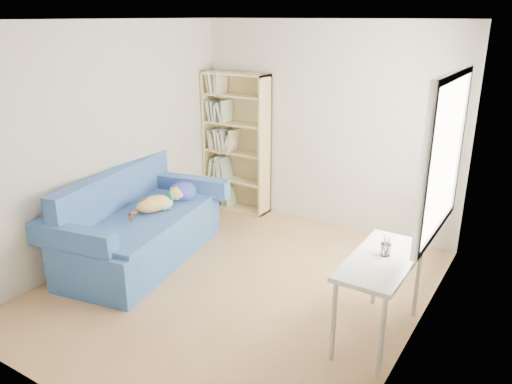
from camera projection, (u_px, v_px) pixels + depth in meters
ground at (238, 286)px, 5.14m from camera, size 4.00×4.00×0.00m
room_shell at (247, 131)px, 4.57m from camera, size 3.54×4.04×2.62m
sofa at (140, 227)px, 5.64m from camera, size 1.32×2.19×1.00m
bookshelf at (236, 149)px, 6.94m from camera, size 0.96×0.30×1.92m
desk at (381, 267)px, 4.13m from camera, size 0.49×1.07×0.75m
pen_cup at (386, 248)px, 4.13m from camera, size 0.09×0.09×0.17m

